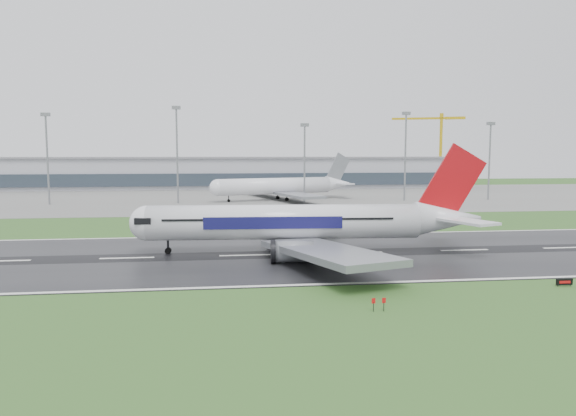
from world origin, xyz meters
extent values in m
plane|color=#2A531E|center=(0.00, 0.00, 0.00)|extent=(520.00, 520.00, 0.00)
cube|color=black|center=(0.00, 0.00, 0.05)|extent=(400.00, 45.00, 0.10)
cube|color=slate|center=(0.00, 125.00, 0.04)|extent=(400.00, 130.00, 0.08)
cube|color=#9899A3|center=(0.00, 185.00, 7.50)|extent=(240.00, 36.00, 15.00)
cylinder|color=gray|center=(-63.23, 100.00, 15.11)|extent=(0.64, 0.64, 30.22)
cylinder|color=gray|center=(-19.54, 100.00, 16.48)|extent=(0.64, 0.64, 32.95)
cylinder|color=gray|center=(25.86, 100.00, 13.62)|extent=(0.64, 0.64, 27.25)
cylinder|color=gray|center=(63.73, 100.00, 15.86)|extent=(0.64, 0.64, 31.72)
cylinder|color=gray|center=(96.85, 100.00, 14.12)|extent=(0.64, 0.64, 28.24)
camera|label=1|loc=(-3.77, -91.00, 17.76)|focal=33.11mm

